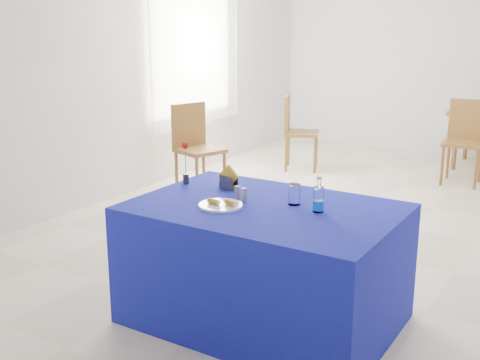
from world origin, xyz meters
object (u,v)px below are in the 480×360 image
Objects in this scene: plate at (221,205)px; water_bottle at (318,200)px; chair_bg_left at (465,136)px; blue_table at (264,264)px; chair_win_a at (195,142)px; chair_win_b at (295,127)px.

water_bottle is at bearing 22.00° from plate.
water_bottle reaches higher than chair_bg_left.
blue_table is (0.22, 0.16, -0.39)m from plate.
chair_bg_left is at bearing 90.17° from water_bottle.
chair_win_a is (-1.90, 2.35, -0.20)m from plate.
water_bottle is at bearing -92.87° from chair_bg_left.
plate is 0.17× the size of blue_table.
chair_bg_left is at bearing 85.75° from blue_table.
water_bottle is 4.20m from chair_win_b.
chair_win_a reaches higher than water_bottle.
chair_win_a is at bearing 141.41° from chair_win_b.
chair_win_b is at bearing 110.49° from plate.
blue_table is at bearing 35.19° from plate.
water_bottle is 4.14m from chair_bg_left.
chair_win_a is (-2.45, 2.13, -0.26)m from water_bottle.
plate is 1.25× the size of water_bottle.
plate is 0.28× the size of chair_bg_left.
plate is at bearing 177.81° from chair_win_b.
chair_win_b reaches higher than blue_table.
chair_win_a is 1.62m from chair_win_b.
blue_table is 1.65× the size of chair_bg_left.
chair_bg_left is (0.31, 4.20, 0.18)m from blue_table.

